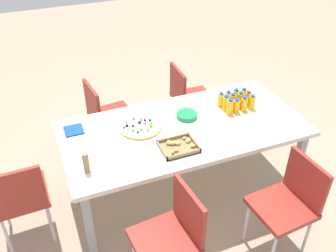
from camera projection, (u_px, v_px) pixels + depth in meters
ground_plane at (182, 191)px, 3.51m from camera, size 12.00×12.00×0.00m
party_table at (184, 133)px, 3.12m from camera, size 2.00×0.95×0.74m
chair_far_right at (173, 232)px, 2.50m from camera, size 0.44×0.44×0.83m
chair_far_left at (290, 200)px, 2.74m from camera, size 0.43×0.43×0.83m
chair_near_left at (188, 96)px, 3.96m from camera, size 0.41×0.41×0.83m
chair_end at (20, 196)px, 2.77m from camera, size 0.41×0.41×0.83m
chair_near_right at (106, 114)px, 3.68m from camera, size 0.45×0.45×0.83m
juice_bottle_0 at (244, 95)px, 3.39m from camera, size 0.06×0.06×0.13m
juice_bottle_1 at (236, 96)px, 3.36m from camera, size 0.06×0.06×0.14m
juice_bottle_2 at (228, 98)px, 3.34m from camera, size 0.05×0.05×0.13m
juice_bottle_3 at (221, 100)px, 3.32m from camera, size 0.05×0.05×0.14m
juice_bottle_4 at (248, 99)px, 3.33m from camera, size 0.05×0.05×0.14m
juice_bottle_5 at (240, 100)px, 3.31m from camera, size 0.06×0.06×0.15m
juice_bottle_6 at (233, 101)px, 3.29m from camera, size 0.06×0.06×0.14m
juice_bottle_7 at (226, 103)px, 3.26m from camera, size 0.06×0.06×0.15m
juice_bottle_8 at (252, 103)px, 3.28m from camera, size 0.06×0.06×0.14m
juice_bottle_9 at (244, 104)px, 3.25m from camera, size 0.06×0.06×0.14m
juice_bottle_10 at (236, 106)px, 3.23m from camera, size 0.06×0.06×0.14m
juice_bottle_11 at (230, 107)px, 3.21m from camera, size 0.06×0.06×0.15m
fruit_pizza at (140, 126)px, 3.07m from camera, size 0.35×0.35×0.05m
snack_tray at (178, 147)px, 2.85m from camera, size 0.28×0.23×0.04m
plate_stack at (187, 115)px, 3.19m from camera, size 0.18×0.18×0.04m
napkin_stack at (74, 130)px, 3.04m from camera, size 0.15×0.15×0.01m
cardboard_tube at (86, 163)px, 2.60m from camera, size 0.04×0.04×0.16m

